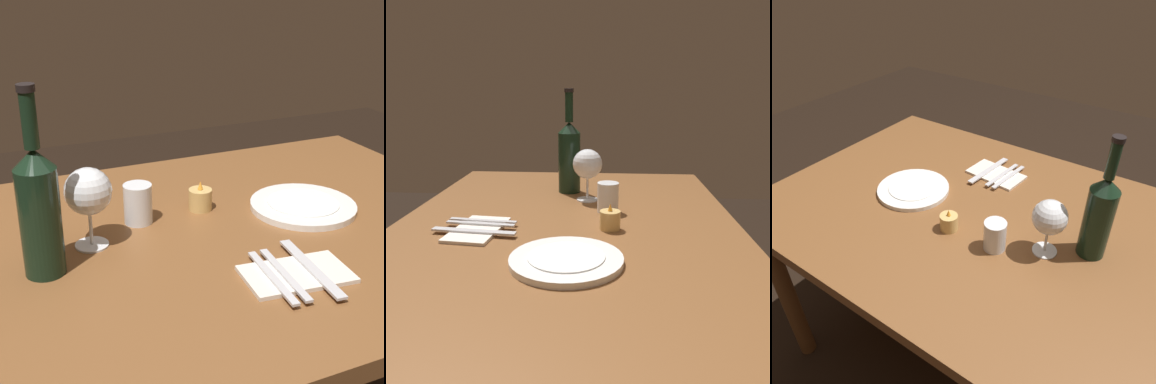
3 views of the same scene
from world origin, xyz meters
The scene contains 10 objects.
dining_table centered at (0.00, 0.00, 0.65)m, with size 1.30×0.90×0.74m.
wine_glass_left centered at (-0.25, 0.04, 0.85)m, with size 0.09×0.09×0.16m.
wine_bottle centered at (-0.35, -0.02, 0.87)m, with size 0.07×0.07×0.34m.
water_tumbler centered at (-0.13, 0.11, 0.78)m, with size 0.06×0.06×0.09m.
votive_candle centered at (0.02, 0.11, 0.76)m, with size 0.05×0.05×0.07m.
dinner_plate centered at (0.23, 0.02, 0.75)m, with size 0.23×0.23×0.02m.
folded_napkin centered at (0.06, -0.21, 0.74)m, with size 0.20×0.13×0.01m.
fork_inner centered at (0.03, -0.21, 0.75)m, with size 0.03×0.18×0.00m.
fork_outer centered at (0.01, -0.21, 0.75)m, with size 0.03×0.18×0.00m.
table_knife centered at (0.09, -0.21, 0.75)m, with size 0.04×0.21×0.00m.
Camera 2 is at (1.03, 0.11, 1.10)m, focal length 39.56 mm.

